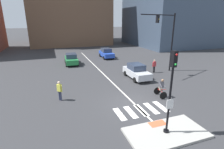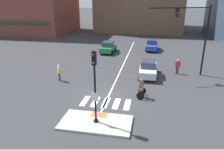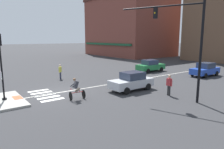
% 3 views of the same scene
% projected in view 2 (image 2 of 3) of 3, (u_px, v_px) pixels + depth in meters
% --- Properties ---
extents(ground_plane, '(300.00, 300.00, 0.00)m').
position_uv_depth(ground_plane, '(108.00, 98.00, 17.53)').
color(ground_plane, '#333335').
extents(traffic_island, '(4.70, 2.46, 0.15)m').
position_uv_depth(traffic_island, '(96.00, 123.00, 13.95)').
color(traffic_island, '#A3A099').
rests_on(traffic_island, ground).
extents(tactile_pad_front, '(1.10, 0.60, 0.01)m').
position_uv_depth(tactile_pad_front, '(99.00, 115.00, 14.73)').
color(tactile_pad_front, '#DB5B38').
rests_on(tactile_pad_front, traffic_island).
extents(signal_pole, '(0.44, 0.38, 4.76)m').
position_uv_depth(signal_pole, '(95.00, 81.00, 12.93)').
color(signal_pole, black).
rests_on(signal_pole, traffic_island).
extents(crosswalk_stripe_a, '(0.44, 1.80, 0.01)m').
position_uv_depth(crosswalk_stripe_a, '(85.00, 101.00, 17.03)').
color(crosswalk_stripe_a, silver).
rests_on(crosswalk_stripe_a, ground).
extents(crosswalk_stripe_b, '(0.44, 1.80, 0.01)m').
position_uv_depth(crosswalk_stripe_b, '(95.00, 102.00, 16.88)').
color(crosswalk_stripe_b, silver).
rests_on(crosswalk_stripe_b, ground).
extents(crosswalk_stripe_c, '(0.44, 1.80, 0.01)m').
position_uv_depth(crosswalk_stripe_c, '(106.00, 103.00, 16.73)').
color(crosswalk_stripe_c, silver).
rests_on(crosswalk_stripe_c, ground).
extents(crosswalk_stripe_d, '(0.44, 1.80, 0.01)m').
position_uv_depth(crosswalk_stripe_d, '(116.00, 104.00, 16.58)').
color(crosswalk_stripe_d, silver).
rests_on(crosswalk_stripe_d, ground).
extents(crosswalk_stripe_e, '(0.44, 1.80, 0.01)m').
position_uv_depth(crosswalk_stripe_e, '(127.00, 105.00, 16.42)').
color(crosswalk_stripe_e, silver).
rests_on(crosswalk_stripe_e, ground).
extents(lane_centre_line, '(0.14, 28.00, 0.01)m').
position_uv_depth(lane_centre_line, '(124.00, 63.00, 26.75)').
color(lane_centre_line, silver).
rests_on(lane_centre_line, ground).
extents(traffic_light_mast, '(5.88, 2.32, 7.16)m').
position_uv_depth(traffic_light_mast, '(196.00, 31.00, 20.87)').
color(traffic_light_mast, black).
rests_on(traffic_light_mast, ground).
extents(car_silver_eastbound_mid, '(1.85, 4.10, 1.64)m').
position_uv_depth(car_silver_eastbound_mid, '(148.00, 69.00, 22.16)').
color(car_silver_eastbound_mid, silver).
rests_on(car_silver_eastbound_mid, ground).
extents(car_green_westbound_distant, '(1.98, 4.17, 1.64)m').
position_uv_depth(car_green_westbound_distant, '(108.00, 47.00, 31.64)').
color(car_green_westbound_distant, '#237A3D').
rests_on(car_green_westbound_distant, ground).
extents(car_blue_eastbound_distant, '(1.88, 4.12, 1.64)m').
position_uv_depth(car_blue_eastbound_distant, '(152.00, 45.00, 33.07)').
color(car_blue_eastbound_distant, '#2347B7').
rests_on(car_blue_eastbound_distant, ground).
extents(cyclist, '(0.76, 1.15, 1.68)m').
position_uv_depth(cyclist, '(142.00, 88.00, 17.33)').
color(cyclist, black).
rests_on(cyclist, ground).
extents(pedestrian_at_curb_left, '(0.41, 0.42, 1.67)m').
position_uv_depth(pedestrian_at_curb_left, '(59.00, 71.00, 20.79)').
color(pedestrian_at_curb_left, '#2D334C').
rests_on(pedestrian_at_curb_left, ground).
extents(pedestrian_waiting_far_side, '(0.55, 0.24, 1.67)m').
position_uv_depth(pedestrian_waiting_far_side, '(178.00, 65.00, 22.69)').
color(pedestrian_waiting_far_side, black).
rests_on(pedestrian_waiting_far_side, ground).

